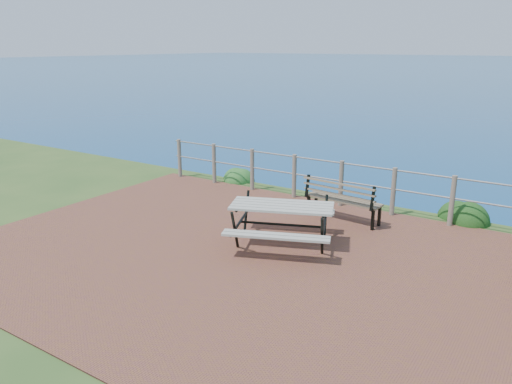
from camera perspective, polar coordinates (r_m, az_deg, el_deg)
ground at (r=8.29m, az=0.10°, el=-7.70°), size 10.00×7.00×0.12m
safety_railing at (r=10.90m, az=9.71°, el=1.25°), size 9.40×0.10×1.00m
picnic_table at (r=8.66m, az=2.96°, el=-3.26°), size 1.89×1.43×0.74m
park_bench at (r=9.99m, az=10.00°, el=-0.18°), size 1.57×0.52×0.87m
shrub_lip_west at (r=13.06m, az=-2.45°, el=1.41°), size 0.71×0.71×0.43m
shrub_lip_east at (r=10.98m, az=22.42°, el=-2.82°), size 0.83×0.83×0.59m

